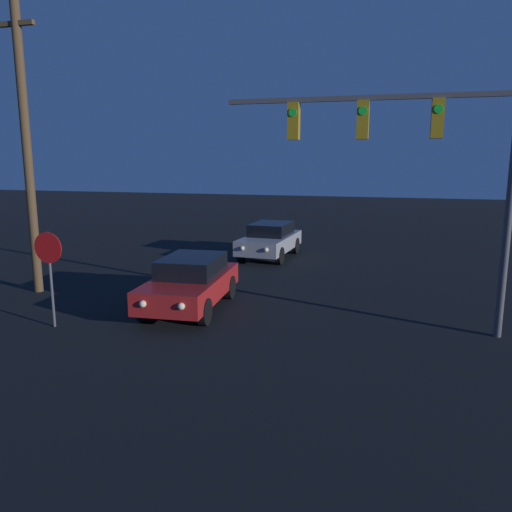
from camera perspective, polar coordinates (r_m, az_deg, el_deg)
The scene contains 5 objects.
car_near at distance 14.29m, azimuth -7.50°, elevation -2.94°, with size 2.10×4.33×1.49m.
car_far at distance 21.63m, azimuth 1.62°, elevation 1.91°, with size 2.04×4.30×1.49m.
traffic_signal_mast at distance 12.63m, azimuth 18.27°, elevation 11.61°, with size 6.87×0.30×6.42m.
stop_sign at distance 13.46m, azimuth -22.57°, elevation -0.50°, with size 0.78×0.07×2.44m.
utility_pole at distance 17.17m, azimuth -24.75°, elevation 11.42°, with size 1.20×0.28×9.02m.
Camera 1 is at (3.57, 2.21, 4.22)m, focal length 35.00 mm.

